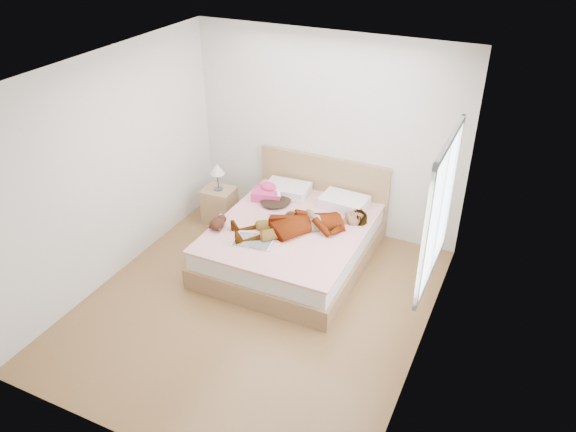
# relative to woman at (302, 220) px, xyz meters

# --- Properties ---
(ground) EXTENTS (4.00, 4.00, 0.00)m
(ground) POSITION_rel_woman_xyz_m (-0.14, -0.95, -0.62)
(ground) COLOR #55351A
(ground) RESTS_ON ground
(woman) EXTENTS (1.69, 1.54, 0.23)m
(woman) POSITION_rel_woman_xyz_m (0.00, 0.00, 0.00)
(woman) COLOR silver
(woman) RESTS_ON bed
(hair) EXTENTS (0.47, 0.54, 0.07)m
(hair) POSITION_rel_woman_xyz_m (-0.57, 0.45, -0.08)
(hair) COLOR black
(hair) RESTS_ON bed
(phone) EXTENTS (0.08, 0.09, 0.05)m
(phone) POSITION_rel_woman_xyz_m (-0.50, 0.40, 0.05)
(phone) COLOR silver
(phone) RESTS_ON bed
(room_shell) EXTENTS (4.00, 4.00, 4.00)m
(room_shell) POSITION_rel_woman_xyz_m (1.64, -0.65, 0.88)
(room_shell) COLOR white
(room_shell) RESTS_ON ground
(bed) EXTENTS (1.80, 2.08, 1.00)m
(bed) POSITION_rel_woman_xyz_m (-0.14, 0.09, -0.35)
(bed) COLOR brown
(bed) RESTS_ON ground
(towel) EXTENTS (0.43, 0.37, 0.20)m
(towel) POSITION_rel_woman_xyz_m (-0.71, 0.51, -0.03)
(towel) COLOR #D03868
(towel) RESTS_ON bed
(magazine) EXTENTS (0.50, 0.37, 0.03)m
(magazine) POSITION_rel_woman_xyz_m (-0.39, -0.51, -0.11)
(magazine) COLOR white
(magazine) RESTS_ON bed
(coffee_mug) EXTENTS (0.12, 0.10, 0.09)m
(coffee_mug) POSITION_rel_woman_xyz_m (-0.19, -0.29, -0.07)
(coffee_mug) COLOR silver
(coffee_mug) RESTS_ON bed
(plush_toy) EXTENTS (0.18, 0.26, 0.15)m
(plush_toy) POSITION_rel_woman_xyz_m (-0.90, -0.42, -0.04)
(plush_toy) COLOR black
(plush_toy) RESTS_ON bed
(nightstand) EXTENTS (0.42, 0.37, 0.87)m
(nightstand) POSITION_rel_woman_xyz_m (-1.44, 0.46, -0.34)
(nightstand) COLOR olive
(nightstand) RESTS_ON ground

